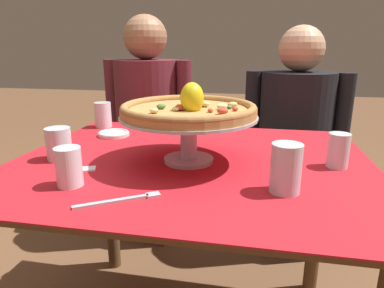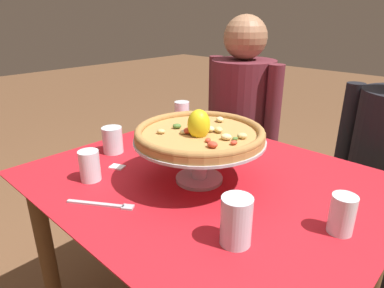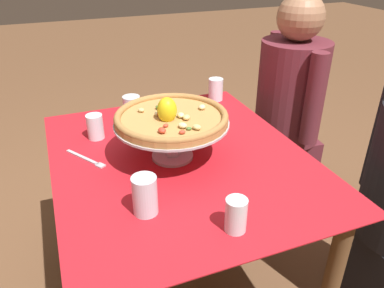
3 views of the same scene
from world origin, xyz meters
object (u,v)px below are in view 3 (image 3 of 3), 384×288
at_px(water_glass_front_left, 95,128).
at_px(water_glass_side_right, 236,217).
at_px(side_plate, 199,110).
at_px(water_glass_back_left, 216,91).
at_px(water_glass_front_right, 145,197).
at_px(diner_left, 288,115).
at_px(sugar_packet, 123,131).
at_px(pizza_stand, 172,130).
at_px(water_glass_side_left, 132,109).
at_px(pizza, 171,117).
at_px(dinner_fork, 87,159).

relative_size(water_glass_front_left, water_glass_side_right, 0.99).
bearing_deg(side_plate, water_glass_back_left, 127.98).
distance_m(water_glass_front_right, diner_left, 1.18).
height_order(sugar_packet, diner_left, diner_left).
distance_m(pizza_stand, water_glass_back_left, 0.60).
height_order(side_plate, diner_left, diner_left).
xyz_separation_m(water_glass_front_right, side_plate, (-0.63, 0.43, -0.05)).
bearing_deg(water_glass_back_left, water_glass_side_left, -82.29).
xyz_separation_m(water_glass_side_right, side_plate, (-0.79, 0.21, -0.03)).
distance_m(water_glass_back_left, water_glass_front_left, 0.66).
xyz_separation_m(water_glass_front_right, water_glass_side_right, (0.16, 0.21, -0.01)).
distance_m(water_glass_front_right, sugar_packet, 0.55).
bearing_deg(pizza, water_glass_back_left, 140.13).
distance_m(pizza, dinner_fork, 0.35).
height_order(water_glass_front_left, water_glass_side_right, same).
distance_m(pizza, water_glass_side_left, 0.42).
relative_size(water_glass_side_left, dinner_fork, 0.57).
distance_m(water_glass_side_left, side_plate, 0.31).
height_order(pizza_stand, water_glass_side_left, pizza_stand).
bearing_deg(pizza_stand, sugar_packet, -155.01).
height_order(water_glass_side_right, diner_left, diner_left).
xyz_separation_m(pizza, water_glass_front_right, (0.27, -0.18, -0.11)).
relative_size(water_glass_side_left, water_glass_front_right, 0.83).
distance_m(pizza_stand, sugar_packet, 0.32).
height_order(water_glass_front_right, water_glass_front_left, water_glass_front_right).
distance_m(pizza_stand, water_glass_side_left, 0.41).
relative_size(water_glass_side_left, sugar_packet, 2.03).
height_order(pizza, water_glass_side_left, pizza).
height_order(water_glass_front_right, water_glass_side_right, water_glass_front_right).
relative_size(water_glass_back_left, diner_left, 0.09).
bearing_deg(pizza, diner_left, 116.39).
xyz_separation_m(water_glass_side_left, water_glass_front_right, (0.67, -0.12, 0.01)).
xyz_separation_m(water_glass_front_left, dinner_fork, (0.17, -0.06, -0.04)).
xyz_separation_m(pizza_stand, water_glass_front_right, (0.27, -0.18, -0.06)).
bearing_deg(diner_left, dinner_fork, -74.78).
relative_size(sugar_packet, diner_left, 0.04).
xyz_separation_m(sugar_packet, diner_left, (-0.11, 0.91, -0.13)).
height_order(water_glass_side_right, dinner_fork, water_glass_side_right).
bearing_deg(dinner_fork, water_glass_front_left, 160.21).
bearing_deg(sugar_packet, diner_left, 97.10).
height_order(water_glass_side_left, water_glass_side_right, same).
relative_size(water_glass_side_left, water_glass_side_right, 1.00).
distance_m(water_glass_side_right, side_plate, 0.82).
height_order(pizza_stand, side_plate, pizza_stand).
height_order(water_glass_front_right, dinner_fork, water_glass_front_right).
height_order(pizza, diner_left, diner_left).
distance_m(water_glass_back_left, water_glass_side_right, 0.96).
xyz_separation_m(water_glass_side_left, water_glass_front_left, (0.14, -0.18, 0.00)).
xyz_separation_m(pizza_stand, water_glass_back_left, (-0.46, 0.39, -0.06)).
xyz_separation_m(water_glass_side_left, water_glass_back_left, (-0.06, 0.44, 0.00)).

